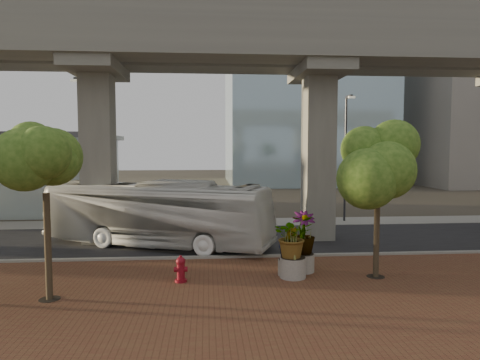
{
  "coord_description": "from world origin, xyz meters",
  "views": [
    {
      "loc": [
        -0.21,
        -21.44,
        5.12
      ],
      "look_at": [
        1.5,
        0.5,
        3.48
      ],
      "focal_mm": 32.0,
      "sensor_mm": 36.0,
      "label": 1
    }
  ],
  "objects": [
    {
      "name": "brick_plaza",
      "position": [
        0.0,
        -8.0,
        0.03
      ],
      "size": [
        70.0,
        13.0,
        0.06
      ],
      "primitive_type": "cube",
      "color": "brown",
      "rests_on": "ground"
    },
    {
      "name": "transit_bus",
      "position": [
        -2.84,
        0.83,
        1.7
      ],
      "size": [
        12.37,
        7.37,
        3.4
      ],
      "primitive_type": "imported",
      "rotation": [
        0.0,
        0.0,
        1.17
      ],
      "color": "silver",
      "rests_on": "ground"
    },
    {
      "name": "planter_right",
      "position": [
        3.69,
        -4.45,
        1.57
      ],
      "size": [
        2.33,
        2.33,
        2.49
      ],
      "color": "gray",
      "rests_on": "ground"
    },
    {
      "name": "fire_hydrant",
      "position": [
        -1.22,
        -5.43,
        0.55
      ],
      "size": [
        0.51,
        0.46,
        1.01
      ],
      "color": "maroon",
      "rests_on": "ground"
    },
    {
      "name": "planter_left",
      "position": [
        3.0,
        -4.9,
        1.26
      ],
      "size": [
        1.79,
        1.79,
        1.97
      ],
      "color": "#A9A599",
      "rests_on": "ground"
    },
    {
      "name": "street_tree_near_east",
      "position": [
        6.41,
        -5.37,
        4.51
      ],
      "size": [
        3.59,
        3.59,
        6.11
      ],
      "color": "#4C3F2B",
      "rests_on": "ground"
    },
    {
      "name": "transit_viaduct",
      "position": [
        0.0,
        2.0,
        7.29
      ],
      "size": [
        72.0,
        5.6,
        12.4
      ],
      "color": "gray",
      "rests_on": "ground"
    },
    {
      "name": "far_sidewalk",
      "position": [
        0.0,
        7.5,
        0.03
      ],
      "size": [
        90.0,
        3.0,
        0.06
      ],
      "primitive_type": "cube",
      "color": "gray",
      "rests_on": "ground"
    },
    {
      "name": "asphalt_road",
      "position": [
        0.0,
        2.0,
        0.02
      ],
      "size": [
        90.0,
        8.0,
        0.04
      ],
      "primitive_type": "cube",
      "color": "black",
      "rests_on": "ground"
    },
    {
      "name": "curb_strip",
      "position": [
        0.0,
        -2.0,
        0.08
      ],
      "size": [
        70.0,
        0.25,
        0.16
      ],
      "primitive_type": "cube",
      "color": "gray",
      "rests_on": "ground"
    },
    {
      "name": "planter_front",
      "position": [
        3.13,
        -5.22,
        1.58
      ],
      "size": [
        2.27,
        2.27,
        2.5
      ],
      "color": "#A09D91",
      "rests_on": "ground"
    },
    {
      "name": "ground",
      "position": [
        0.0,
        0.0,
        0.0
      ],
      "size": [
        160.0,
        160.0,
        0.0
      ],
      "primitive_type": "plane",
      "color": "#312E24",
      "rests_on": "ground"
    },
    {
      "name": "streetlamp_east",
      "position": [
        9.36,
        7.38,
        5.04
      ],
      "size": [
        0.43,
        1.25,
        8.63
      ],
      "color": "#2B2C30",
      "rests_on": "ground"
    },
    {
      "name": "street_tree_near_west",
      "position": [
        -5.5,
        -6.99,
        4.54
      ],
      "size": [
        3.13,
        3.13,
        5.93
      ],
      "color": "#4C3F2B",
      "rests_on": "ground"
    },
    {
      "name": "streetlamp_west",
      "position": [
        -7.83,
        5.39,
        5.37
      ],
      "size": [
        0.46,
        1.33,
        9.2
      ],
      "color": "#2B2B30",
      "rests_on": "ground"
    }
  ]
}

